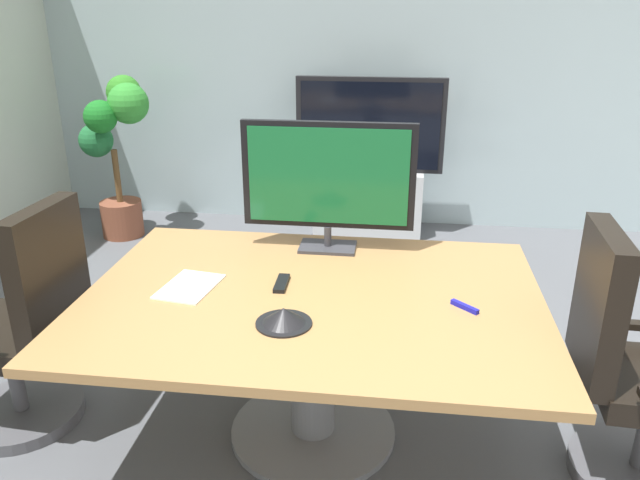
{
  "coord_description": "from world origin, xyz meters",
  "views": [
    {
      "loc": [
        0.24,
        -2.18,
        1.9
      ],
      "look_at": [
        -0.1,
        0.43,
        0.87
      ],
      "focal_mm": 34.95,
      "sensor_mm": 36.0,
      "label": 1
    }
  ],
  "objects_px": {
    "conference_phone": "(284,317)",
    "remote_control": "(282,283)",
    "wall_display_unit": "(368,183)",
    "tv_monitor": "(328,179)",
    "conference_table": "(313,327)",
    "office_chair_right": "(631,382)",
    "potted_plant": "(117,142)",
    "office_chair_left": "(26,338)"
  },
  "relations": [
    {
      "from": "conference_phone",
      "to": "remote_control",
      "type": "relative_size",
      "value": 1.29
    },
    {
      "from": "remote_control",
      "to": "wall_display_unit",
      "type": "bearing_deg",
      "value": 83.35
    },
    {
      "from": "tv_monitor",
      "to": "conference_table",
      "type": "bearing_deg",
      "value": -90.46
    },
    {
      "from": "wall_display_unit",
      "to": "conference_phone",
      "type": "relative_size",
      "value": 5.95
    },
    {
      "from": "office_chair_right",
      "to": "remote_control",
      "type": "bearing_deg",
      "value": 86.31
    },
    {
      "from": "potted_plant",
      "to": "conference_table",
      "type": "bearing_deg",
      "value": -50.82
    },
    {
      "from": "office_chair_right",
      "to": "conference_phone",
      "type": "xyz_separation_m",
      "value": [
        -1.38,
        -0.18,
        0.29
      ]
    },
    {
      "from": "tv_monitor",
      "to": "office_chair_right",
      "type": "bearing_deg",
      "value": -25.57
    },
    {
      "from": "office_chair_left",
      "to": "conference_phone",
      "type": "bearing_deg",
      "value": 84.76
    },
    {
      "from": "conference_table",
      "to": "office_chair_right",
      "type": "xyz_separation_m",
      "value": [
        1.31,
        -0.1,
        -0.1
      ]
    },
    {
      "from": "wall_display_unit",
      "to": "remote_control",
      "type": "distance_m",
      "value": 2.64
    },
    {
      "from": "wall_display_unit",
      "to": "office_chair_right",
      "type": "bearing_deg",
      "value": -66.45
    },
    {
      "from": "office_chair_left",
      "to": "office_chair_right",
      "type": "height_order",
      "value": "same"
    },
    {
      "from": "office_chair_right",
      "to": "remote_control",
      "type": "relative_size",
      "value": 6.41
    },
    {
      "from": "remote_control",
      "to": "potted_plant",
      "type": "bearing_deg",
      "value": 126.41
    },
    {
      "from": "tv_monitor",
      "to": "remote_control",
      "type": "distance_m",
      "value": 0.6
    },
    {
      "from": "conference_table",
      "to": "wall_display_unit",
      "type": "distance_m",
      "value": 2.69
    },
    {
      "from": "potted_plant",
      "to": "wall_display_unit",
      "type": "bearing_deg",
      "value": 8.51
    },
    {
      "from": "office_chair_right",
      "to": "conference_table",
      "type": "bearing_deg",
      "value": 88.62
    },
    {
      "from": "office_chair_left",
      "to": "wall_display_unit",
      "type": "xyz_separation_m",
      "value": [
        1.4,
        2.77,
        -0.01
      ]
    },
    {
      "from": "remote_control",
      "to": "office_chair_left",
      "type": "bearing_deg",
      "value": -174.02
    },
    {
      "from": "conference_table",
      "to": "tv_monitor",
      "type": "xyz_separation_m",
      "value": [
        0.0,
        0.53,
        0.52
      ]
    },
    {
      "from": "office_chair_right",
      "to": "potted_plant",
      "type": "bearing_deg",
      "value": 55.47
    },
    {
      "from": "conference_table",
      "to": "remote_control",
      "type": "xyz_separation_m",
      "value": [
        -0.15,
        0.07,
        0.17
      ]
    },
    {
      "from": "conference_table",
      "to": "conference_phone",
      "type": "height_order",
      "value": "conference_phone"
    },
    {
      "from": "potted_plant",
      "to": "conference_phone",
      "type": "distance_m",
      "value": 3.24
    },
    {
      "from": "office_chair_left",
      "to": "tv_monitor",
      "type": "relative_size",
      "value": 1.3
    },
    {
      "from": "office_chair_right",
      "to": "potted_plant",
      "type": "distance_m",
      "value": 4.1
    },
    {
      "from": "tv_monitor",
      "to": "wall_display_unit",
      "type": "distance_m",
      "value": 2.25
    },
    {
      "from": "office_chair_left",
      "to": "office_chair_right",
      "type": "bearing_deg",
      "value": 93.26
    },
    {
      "from": "conference_phone",
      "to": "potted_plant",
      "type": "bearing_deg",
      "value": 125.14
    },
    {
      "from": "conference_phone",
      "to": "office_chair_right",
      "type": "bearing_deg",
      "value": 7.29
    },
    {
      "from": "conference_phone",
      "to": "remote_control",
      "type": "distance_m",
      "value": 0.35
    },
    {
      "from": "potted_plant",
      "to": "tv_monitor",
      "type": "bearing_deg",
      "value": -43.63
    },
    {
      "from": "office_chair_left",
      "to": "potted_plant",
      "type": "height_order",
      "value": "potted_plant"
    },
    {
      "from": "office_chair_left",
      "to": "remote_control",
      "type": "height_order",
      "value": "office_chair_left"
    },
    {
      "from": "office_chair_left",
      "to": "tv_monitor",
      "type": "bearing_deg",
      "value": 118.48
    },
    {
      "from": "potted_plant",
      "to": "conference_phone",
      "type": "xyz_separation_m",
      "value": [
        1.87,
        -2.65,
        -0.05
      ]
    },
    {
      "from": "conference_table",
      "to": "remote_control",
      "type": "relative_size",
      "value": 11.41
    },
    {
      "from": "office_chair_left",
      "to": "tv_monitor",
      "type": "xyz_separation_m",
      "value": [
        1.31,
        0.61,
        0.62
      ]
    },
    {
      "from": "conference_table",
      "to": "potted_plant",
      "type": "height_order",
      "value": "potted_plant"
    },
    {
      "from": "office_chair_right",
      "to": "remote_control",
      "type": "distance_m",
      "value": 1.49
    }
  ]
}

